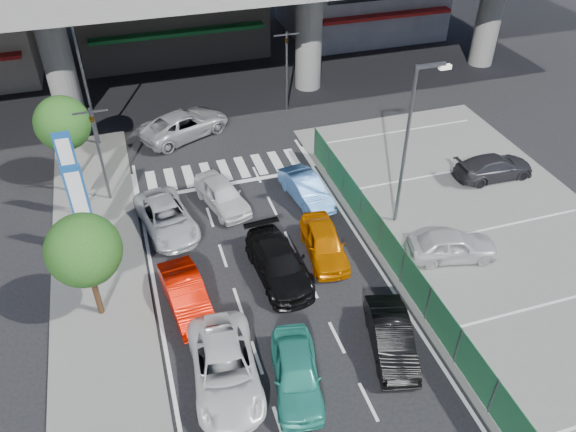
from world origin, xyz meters
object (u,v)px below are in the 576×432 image
object	(u,v)px
hatch_black_mid_right	(391,338)
taxi_orange_left	(186,295)
tree_far	(63,124)
taxi_teal_mid	(296,373)
taxi_orange_right	(324,243)
signboard_near	(78,198)
wagon_silver_front_left	(167,218)
kei_truck_front_right	(306,189)
crossing_wagon_silver	(184,124)
sedan_white_mid_left	(225,368)
traffic_cone	(378,232)
street_lamp_left	(85,68)
traffic_light_right	(287,52)
parked_sedan_dgrey	(494,167)
parked_sedan_white	(452,245)
signboard_far	(68,164)
tree_near	(84,250)
street_lamp_right	(411,135)
sedan_black_mid	(278,263)
traffic_light_left	(95,132)
sedan_white_front_mid	(222,194)

from	to	relation	value
hatch_black_mid_right	taxi_orange_left	world-z (taller)	taxi_orange_left
tree_far	hatch_black_mid_right	size ratio (longest dim) A/B	1.20
taxi_teal_mid	taxi_orange_right	size ratio (longest dim) A/B	1.00
signboard_near	wagon_silver_front_left	size ratio (longest dim) A/B	1.00
kei_truck_front_right	crossing_wagon_silver	world-z (taller)	crossing_wagon_silver
sedan_white_mid_left	taxi_teal_mid	world-z (taller)	sedan_white_mid_left
traffic_cone	tree_far	bearing A→B (deg)	144.58
street_lamp_left	tree_far	size ratio (longest dim) A/B	1.67
traffic_light_right	parked_sedan_dgrey	size ratio (longest dim) A/B	1.19
kei_truck_front_right	parked_sedan_white	size ratio (longest dim) A/B	1.00
signboard_far	tree_near	bearing A→B (deg)	-85.10
traffic_light_right	taxi_orange_right	distance (m)	14.90
street_lamp_right	hatch_black_mid_right	world-z (taller)	street_lamp_right
signboard_far	kei_truck_front_right	world-z (taller)	signboard_far
sedan_white_mid_left	taxi_orange_right	world-z (taller)	same
traffic_light_right	parked_sedan_white	world-z (taller)	traffic_light_right
street_lamp_left	parked_sedan_white	xyz separation A→B (m)	(14.46, -15.21, -4.03)
taxi_orange_left	wagon_silver_front_left	distance (m)	5.41
taxi_orange_right	parked_sedan_dgrey	world-z (taller)	taxi_orange_right
taxi_teal_mid	parked_sedan_white	size ratio (longest dim) A/B	1.01
signboard_near	wagon_silver_front_left	bearing A→B (deg)	12.13
signboard_far	tree_far	size ratio (longest dim) A/B	0.98
traffic_light_right	taxi_teal_mid	xyz separation A→B (m)	(-6.07, -20.58, -3.25)
parked_sedan_white	hatch_black_mid_right	bearing A→B (deg)	141.46
hatch_black_mid_right	kei_truck_front_right	size ratio (longest dim) A/B	1.00
street_lamp_left	tree_near	xyz separation A→B (m)	(-0.67, -14.00, -1.38)
sedan_white_mid_left	tree_near	bearing A→B (deg)	135.53
parked_sedan_white	crossing_wagon_silver	bearing A→B (deg)	45.42
street_lamp_right	street_lamp_left	size ratio (longest dim) A/B	1.00
wagon_silver_front_left	crossing_wagon_silver	bearing A→B (deg)	65.49
traffic_cone	parked_sedan_white	bearing A→B (deg)	-40.73
sedan_white_mid_left	sedan_black_mid	bearing A→B (deg)	58.59
tree_near	signboard_near	bearing A→B (deg)	92.87
parked_sedan_dgrey	signboard_far	bearing A→B (deg)	82.31
traffic_light_right	street_lamp_right	xyz separation A→B (m)	(1.67, -13.00, 0.83)
taxi_orange_right	sedan_white_mid_left	bearing A→B (deg)	-130.75
traffic_light_left	taxi_orange_right	xyz separation A→B (m)	(9.00, -7.29, -3.25)
traffic_light_right	signboard_far	size ratio (longest dim) A/B	1.11
street_lamp_right	parked_sedan_white	xyz separation A→B (m)	(0.96, -3.21, -4.03)
traffic_light_right	sedan_black_mid	world-z (taller)	traffic_light_right
hatch_black_mid_right	traffic_cone	world-z (taller)	hatch_black_mid_right
crossing_wagon_silver	taxi_teal_mid	bearing A→B (deg)	157.96
wagon_silver_front_left	sedan_white_front_mid	world-z (taller)	sedan_white_front_mid
tree_far	crossing_wagon_silver	world-z (taller)	tree_far
tree_near	parked_sedan_dgrey	distance (m)	21.27
sedan_white_front_mid	tree_far	bearing A→B (deg)	131.45
wagon_silver_front_left	kei_truck_front_right	bearing A→B (deg)	-8.00
sedan_black_mid	crossing_wagon_silver	world-z (taller)	crossing_wagon_silver
taxi_teal_mid	traffic_light_right	bearing A→B (deg)	84.78
wagon_silver_front_left	parked_sedan_dgrey	bearing A→B (deg)	-12.89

